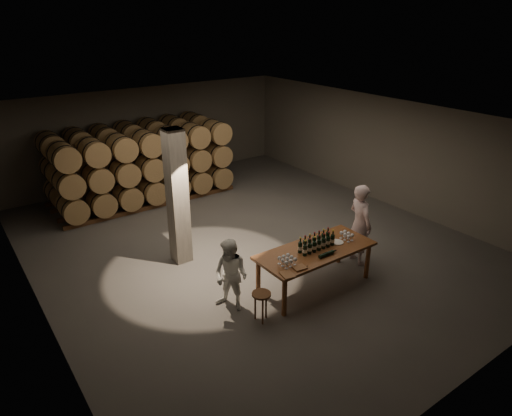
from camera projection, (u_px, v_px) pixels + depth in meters
room at (177, 198)px, 10.33m from camera, size 12.00×12.00×12.00m
tasting_table at (316, 254)px, 9.60m from camera, size 2.60×1.10×0.90m
barrel_stack_back at (131, 156)px, 14.66m from camera, size 5.48×0.95×2.31m
barrel_stack_front at (149, 167)px, 13.62m from camera, size 5.48×0.95×2.31m
bottle_cluster at (317, 243)px, 9.53m from camera, size 0.87×0.24×0.36m
lying_bottles at (327, 254)px, 9.29m from camera, size 0.47×0.08×0.08m
glass_cluster_left at (287, 259)px, 8.94m from camera, size 0.30×0.30×0.17m
glass_cluster_right at (347, 234)px, 9.92m from camera, size 0.19×0.30×0.17m
plate at (337, 242)px, 9.84m from camera, size 0.28×0.28×0.02m
notebook_near at (300, 268)px, 8.85m from camera, size 0.27×0.23×0.03m
notebook_corner at (287, 275)px, 8.62m from camera, size 0.28×0.32×0.02m
pen at (305, 267)px, 8.88m from camera, size 0.15×0.03×0.01m
stool at (261, 298)px, 8.62m from camera, size 0.37×0.37×0.61m
person_man at (360, 224)px, 10.52m from camera, size 0.58×0.78×1.94m
person_woman at (231, 275)px, 8.89m from camera, size 0.83×0.90×1.50m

